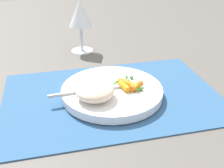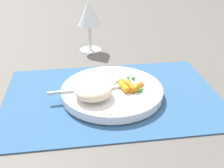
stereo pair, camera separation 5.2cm
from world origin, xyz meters
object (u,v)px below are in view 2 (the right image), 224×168
Objects in this scene: plate at (112,91)px; wine_glass at (89,14)px; rice_mound at (93,90)px; carrot_portion at (129,86)px; fork at (97,88)px.

wine_glass is at bearing 95.32° from plate.
wine_glass reaches higher than rice_mound.
plate is 0.04m from carrot_portion.
carrot_portion is 0.35× the size of wine_glass.
plate is at bearing 4.44° from fork.
carrot_portion is 0.34m from wine_glass.
rice_mound reaches higher than fork.
plate is 1.29× the size of fork.
rice_mound reaches higher than plate.
rice_mound is at bearing -107.45° from fork.
rice_mound is 0.04m from fork.
carrot_portion is at bearing -15.78° from plate.
carrot_portion is 0.08m from fork.
rice_mound is 0.09m from carrot_portion.
fork is (0.01, 0.03, -0.02)m from rice_mound.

